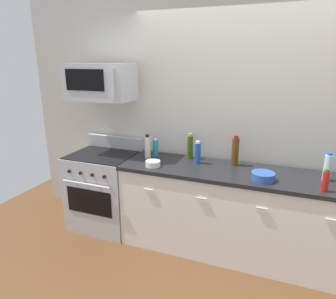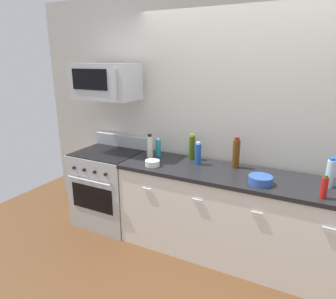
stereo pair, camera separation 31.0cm
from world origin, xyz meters
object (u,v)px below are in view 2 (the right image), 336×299
object	(u,v)px
bottle_hot_sauce_red	(324,187)
bowl_blue_mixing	(260,180)
bottle_soda_blue	(198,154)
range_oven	(109,187)
microwave	(106,81)
bottle_dish_soap	(158,147)
bottle_vinegar_white	(150,146)
bottle_wine_amber	(236,153)
bowl_white_ceramic	(152,163)
bottle_olive_oil	(192,147)
bottle_water_clear	(330,173)

from	to	relation	value
bottle_hot_sauce_red	bowl_blue_mixing	bearing A→B (deg)	172.04
bottle_soda_blue	range_oven	bearing A→B (deg)	-175.46
range_oven	bottle_hot_sauce_red	world-z (taller)	bottle_hot_sauce_red
microwave	bottle_dish_soap	bearing A→B (deg)	10.20
bottle_vinegar_white	bottle_dish_soap	size ratio (longest dim) A/B	1.28
bottle_wine_amber	bowl_white_ceramic	distance (m)	0.87
microwave	bottle_hot_sauce_red	bearing A→B (deg)	-6.47
bottle_dish_soap	bottle_olive_oil	distance (m)	0.40
bottle_soda_blue	bottle_hot_sauce_red	bearing A→B (deg)	-14.51
bottle_soda_blue	bowl_white_ceramic	distance (m)	0.49
bottle_hot_sauce_red	bottle_soda_blue	world-z (taller)	bottle_soda_blue
bottle_soda_blue	bottle_wine_amber	xyz separation A→B (m)	(0.38, 0.08, 0.04)
bottle_vinegar_white	bowl_blue_mixing	size ratio (longest dim) A/B	1.26
bottle_soda_blue	bottle_dish_soap	bearing A→B (deg)	172.77
bottle_hot_sauce_red	bowl_blue_mixing	size ratio (longest dim) A/B	0.92
bottle_hot_sauce_red	bottle_wine_amber	world-z (taller)	bottle_wine_amber
bottle_water_clear	bottle_hot_sauce_red	bearing A→B (deg)	-98.33
range_oven	bottle_dish_soap	distance (m)	0.84
bottle_hot_sauce_red	bowl_white_ceramic	size ratio (longest dim) A/B	1.28
bottle_vinegar_white	bowl_white_ceramic	bearing A→B (deg)	-54.53
bottle_hot_sauce_red	bottle_soda_blue	xyz separation A→B (m)	(-1.19, 0.31, 0.02)
range_oven	bottle_vinegar_white	world-z (taller)	bottle_vinegar_white
bottle_olive_oil	bowl_blue_mixing	distance (m)	0.90
bottle_wine_amber	bottle_vinegar_white	bearing A→B (deg)	-173.80
range_oven	bowl_blue_mixing	xyz separation A→B (m)	(1.82, -0.15, 0.49)
bottle_olive_oil	range_oven	bearing A→B (deg)	-167.63
bottle_water_clear	bottle_dish_soap	xyz separation A→B (m)	(-1.75, 0.10, -0.03)
bottle_hot_sauce_red	bottle_dish_soap	distance (m)	1.75
range_oven	bottle_hot_sauce_red	size ratio (longest dim) A/B	5.44
bottle_hot_sauce_red	bowl_blue_mixing	xyz separation A→B (m)	(-0.50, 0.07, -0.05)
bottle_vinegar_white	bottle_soda_blue	xyz separation A→B (m)	(0.58, 0.02, -0.01)
bottle_wine_amber	bowl_white_ceramic	size ratio (longest dim) A/B	2.09
bottle_water_clear	bowl_white_ceramic	world-z (taller)	bottle_water_clear
microwave	bottle_dish_soap	xyz separation A→B (m)	(0.62, 0.11, -0.73)
bottle_soda_blue	bowl_blue_mixing	world-z (taller)	bottle_soda_blue
microwave	bottle_wine_amber	bearing A→B (deg)	4.88
bottle_vinegar_white	bottle_hot_sauce_red	bearing A→B (deg)	-9.26
bottle_hot_sauce_red	bottle_dish_soap	size ratio (longest dim) A/B	0.94
bottle_hot_sauce_red	bowl_white_ceramic	bearing A→B (deg)	178.30
bottle_wine_amber	bottle_dish_soap	size ratio (longest dim) A/B	1.53
bowl_white_ceramic	bowl_blue_mixing	size ratio (longest dim) A/B	0.72
bottle_soda_blue	bottle_wine_amber	bearing A→B (deg)	12.45
range_oven	bottle_olive_oil	xyz separation A→B (m)	(1.01, 0.22, 0.59)
bottle_vinegar_white	bowl_blue_mixing	bearing A→B (deg)	-9.78
bottle_vinegar_white	bottle_soda_blue	world-z (taller)	bottle_vinegar_white
microwave	bottle_soda_blue	world-z (taller)	microwave
range_oven	bottle_wine_amber	bearing A→B (deg)	6.56
bowl_white_ceramic	bottle_water_clear	bearing A→B (deg)	7.74
bowl_white_ceramic	bowl_blue_mixing	bearing A→B (deg)	1.18
range_oven	bottle_soda_blue	world-z (taller)	bottle_soda_blue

